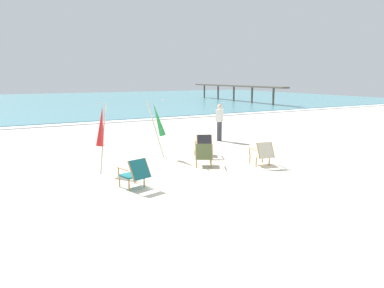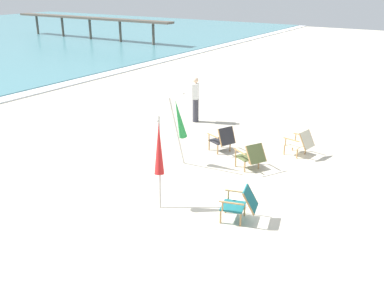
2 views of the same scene
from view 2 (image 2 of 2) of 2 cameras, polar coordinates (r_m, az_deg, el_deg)
The scene contains 9 objects.
ground_plane at distance 11.10m, azimuth 5.79°, elevation -6.10°, with size 80.00×80.00×0.00m, color beige.
beach_chair_front_right at distance 9.70m, azimuth 6.22°, elevation -7.45°, with size 0.76×0.88×0.78m.
beach_chair_back_right at distance 13.39m, azimuth 3.94°, elevation 0.68°, with size 0.80×0.86×0.81m.
beach_chair_front_left at distance 13.47m, azimuth 13.61°, elevation 0.23°, with size 0.70×0.84×0.79m.
beach_chair_mid_center at distance 12.23m, azimuth 7.53°, elevation -1.46°, with size 0.87×0.95×0.77m.
umbrella_furled_red at distance 9.92m, azimuth -4.21°, elevation -0.69°, with size 0.46×0.41×2.10m.
umbrella_furled_green at distance 12.13m, azimuth -1.64°, elevation 3.15°, with size 0.67×0.29×2.06m.
person_near_chairs at distance 16.18m, azimuth 0.46°, elevation 5.70°, with size 0.39×0.32×1.63m.
pier_distant at distance 39.56m, azimuth -12.90°, elevation 15.16°, with size 0.90×16.53×1.90m.
Camera 2 is at (-8.94, -4.38, 4.92)m, focal length 42.00 mm.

